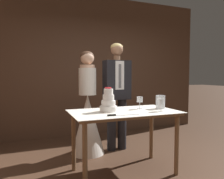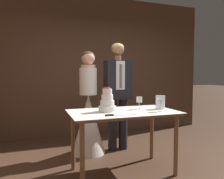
# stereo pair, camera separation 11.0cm
# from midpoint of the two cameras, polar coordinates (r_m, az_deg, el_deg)

# --- Properties ---
(ground_plane) EXTENTS (40.00, 40.00, 0.00)m
(ground_plane) POSITION_cam_midpoint_polar(r_m,az_deg,el_deg) (2.97, 8.89, -21.74)
(ground_plane) COLOR #4C3323
(wall_back) EXTENTS (4.95, 0.12, 2.94)m
(wall_back) POSITION_cam_midpoint_polar(r_m,az_deg,el_deg) (4.78, -4.83, 6.11)
(wall_back) COLOR #513828
(wall_back) RESTS_ON ground_plane
(cake_table) EXTENTS (1.38, 0.79, 0.81)m
(cake_table) POSITION_cam_midpoint_polar(r_m,az_deg,el_deg) (2.85, 2.06, -7.64)
(cake_table) COLOR brown
(cake_table) RESTS_ON ground_plane
(tiered_cake) EXTENTS (0.22, 0.22, 0.31)m
(tiered_cake) POSITION_cam_midpoint_polar(r_m,az_deg,el_deg) (2.78, -2.07, -3.51)
(tiered_cake) COLOR white
(tiered_cake) RESTS_ON cake_table
(cake_knife) EXTENTS (0.39, 0.04, 0.02)m
(cake_knife) POSITION_cam_midpoint_polar(r_m,az_deg,el_deg) (2.52, 0.10, -6.69)
(cake_knife) COLOR silver
(cake_knife) RESTS_ON cake_table
(wine_glass_near) EXTENTS (0.08, 0.08, 0.17)m
(wine_glass_near) POSITION_cam_midpoint_polar(r_m,az_deg,el_deg) (3.01, 6.20, -2.77)
(wine_glass_near) COLOR silver
(wine_glass_near) RESTS_ON cake_table
(wine_glass_middle) EXTENTS (0.07, 0.07, 0.16)m
(wine_glass_middle) POSITION_cam_midpoint_polar(r_m,az_deg,el_deg) (2.86, 11.55, -3.39)
(wine_glass_middle) COLOR silver
(wine_glass_middle) RESTS_ON cake_table
(hurricane_candle) EXTENTS (0.13, 0.13, 0.19)m
(hurricane_candle) POSITION_cam_midpoint_polar(r_m,az_deg,el_deg) (3.09, 11.53, -3.28)
(hurricane_candle) COLOR silver
(hurricane_candle) RESTS_ON cake_table
(bride) EXTENTS (0.54, 0.54, 1.66)m
(bride) POSITION_cam_midpoint_polar(r_m,az_deg,el_deg) (3.59, -7.24, -6.87)
(bride) COLOR white
(bride) RESTS_ON ground_plane
(groom) EXTENTS (0.43, 0.25, 1.81)m
(groom) POSITION_cam_midpoint_polar(r_m,az_deg,el_deg) (3.69, 0.42, -0.18)
(groom) COLOR black
(groom) RESTS_ON ground_plane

